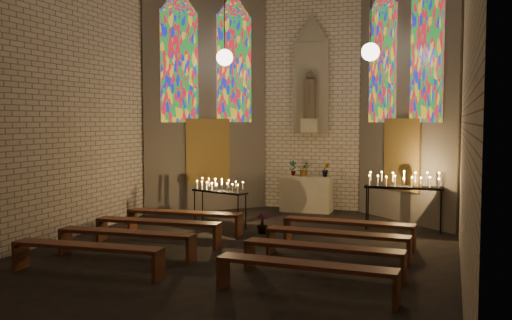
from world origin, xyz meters
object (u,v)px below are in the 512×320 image
(altar, at_px, (306,194))
(votive_stand_left, at_px, (220,188))
(votive_stand_right, at_px, (404,183))
(aisle_flower_pot, at_px, (262,223))

(altar, distance_m, votive_stand_left, 3.27)
(votive_stand_left, height_order, votive_stand_right, votive_stand_right)
(aisle_flower_pot, bearing_deg, altar, 86.65)
(altar, xyz_separation_m, votive_stand_left, (-1.40, -2.93, 0.44))
(aisle_flower_pot, relative_size, votive_stand_left, 0.30)
(votive_stand_left, bearing_deg, altar, 83.86)
(aisle_flower_pot, xyz_separation_m, votive_stand_left, (-1.21, 0.40, 0.71))
(altar, relative_size, aisle_flower_pot, 3.05)
(aisle_flower_pot, distance_m, votive_stand_left, 1.46)
(votive_stand_left, bearing_deg, aisle_flower_pot, 1.06)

